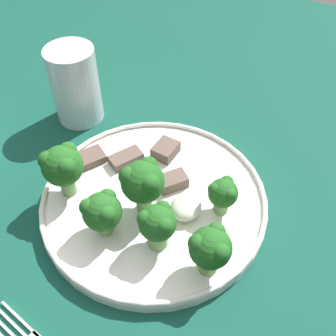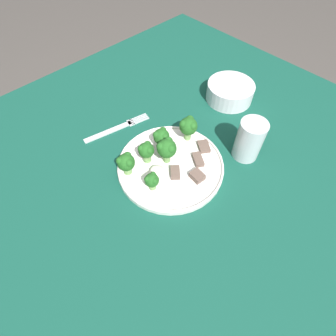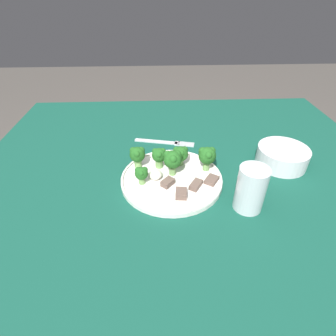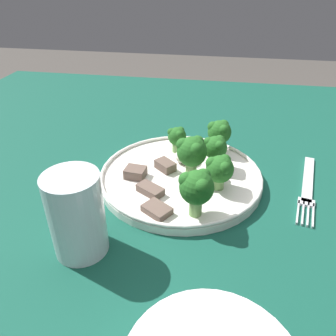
{
  "view_description": "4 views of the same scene",
  "coord_description": "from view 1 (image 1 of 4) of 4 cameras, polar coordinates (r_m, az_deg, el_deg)",
  "views": [
    {
      "loc": [
        -0.27,
        -0.17,
        1.1
      ],
      "look_at": [
        0.0,
        -0.04,
        0.76
      ],
      "focal_mm": 42.0,
      "sensor_mm": 36.0,
      "label": 1
    },
    {
      "loc": [
        0.25,
        -0.31,
        1.25
      ],
      "look_at": [
        -0.01,
        -0.06,
        0.76
      ],
      "focal_mm": 28.0,
      "sensor_mm": 36.0,
      "label": 2
    },
    {
      "loc": [
        0.5,
        -0.07,
        1.15
      ],
      "look_at": [
        -0.04,
        -0.05,
        0.76
      ],
      "focal_mm": 28.0,
      "sensor_mm": 36.0,
      "label": 3
    },
    {
      "loc": [
        -0.08,
        0.4,
        1.03
      ],
      "look_at": [
        -0.01,
        -0.02,
        0.76
      ],
      "focal_mm": 35.0,
      "sensor_mm": 36.0,
      "label": 4
    }
  ],
  "objects": [
    {
      "name": "table",
      "position": [
        0.56,
        -4.08,
        -7.26
      ],
      "size": [
        1.18,
        1.17,
        0.72
      ],
      "color": "#114738",
      "rests_on": "ground_plane"
    },
    {
      "name": "dinner_plate",
      "position": [
        0.46,
        -2.04,
        -4.66
      ],
      "size": [
        0.26,
        0.26,
        0.02
      ],
      "color": "white",
      "rests_on": "table"
    },
    {
      "name": "drinking_glass",
      "position": [
        0.56,
        -13.2,
        11.13
      ],
      "size": [
        0.07,
        0.07,
        0.11
      ],
      "color": "silver",
      "rests_on": "table"
    },
    {
      "name": "broccoli_floret_near_rim_left",
      "position": [
        0.43,
        7.98,
        -3.68
      ],
      "size": [
        0.03,
        0.03,
        0.05
      ],
      "color": "#709E56",
      "rests_on": "dinner_plate"
    },
    {
      "name": "broccoli_floret_center_left",
      "position": [
        0.41,
        -3.7,
        -2.01
      ],
      "size": [
        0.05,
        0.05,
        0.07
      ],
      "color": "#709E56",
      "rests_on": "dinner_plate"
    },
    {
      "name": "broccoli_floret_back_left",
      "position": [
        0.39,
        -1.54,
        -8.08
      ],
      "size": [
        0.04,
        0.04,
        0.06
      ],
      "color": "#709E56",
      "rests_on": "dinner_plate"
    },
    {
      "name": "broccoli_floret_front_left",
      "position": [
        0.41,
        -9.55,
        -6.24
      ],
      "size": [
        0.04,
        0.04,
        0.05
      ],
      "color": "#709E56",
      "rests_on": "dinner_plate"
    },
    {
      "name": "broccoli_floret_center_back",
      "position": [
        0.44,
        -15.08,
        0.31
      ],
      "size": [
        0.05,
        0.05,
        0.07
      ],
      "color": "#709E56",
      "rests_on": "dinner_plate"
    },
    {
      "name": "broccoli_floret_mid_cluster",
      "position": [
        0.38,
        6.17,
        -11.48
      ],
      "size": [
        0.04,
        0.04,
        0.06
      ],
      "color": "#709E56",
      "rests_on": "dinner_plate"
    },
    {
      "name": "meat_slice_front_slice",
      "position": [
        0.49,
        -6.11,
        1.39
      ],
      "size": [
        0.05,
        0.04,
        0.01
      ],
      "color": "brown",
      "rests_on": "dinner_plate"
    },
    {
      "name": "meat_slice_middle_slice",
      "position": [
        0.5,
        -11.35,
        1.42
      ],
      "size": [
        0.05,
        0.04,
        0.01
      ],
      "color": "brown",
      "rests_on": "dinner_plate"
    },
    {
      "name": "meat_slice_rear_slice",
      "position": [
        0.46,
        0.84,
        -1.67
      ],
      "size": [
        0.04,
        0.04,
        0.01
      ],
      "color": "brown",
      "rests_on": "dinner_plate"
    },
    {
      "name": "meat_slice_edge_slice",
      "position": [
        0.5,
        -0.35,
        2.63
      ],
      "size": [
        0.03,
        0.03,
        0.02
      ],
      "color": "brown",
      "rests_on": "dinner_plate"
    },
    {
      "name": "sauce_dollop",
      "position": [
        0.44,
        2.62,
        -5.67
      ],
      "size": [
        0.04,
        0.03,
        0.02
      ],
      "color": "silver",
      "rests_on": "dinner_plate"
    }
  ]
}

